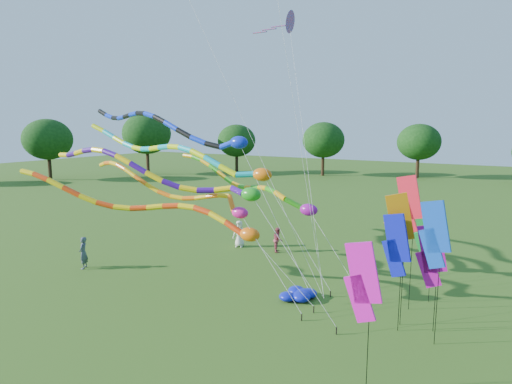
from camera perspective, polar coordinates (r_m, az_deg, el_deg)
The scene contains 20 objects.
ground at distance 17.41m, azimuth -4.25°, elevation -17.65°, with size 160.00×160.00×0.00m, color #295717.
tree_ring at distance 9.63m, azimuth -13.37°, elevation -5.25°, with size 119.73×116.58×9.61m.
tube_kite_red at distance 20.55m, azimuth -12.97°, elevation -2.27°, with size 14.77×3.20×6.13m.
tube_kite_orange at distance 20.96m, azimuth -10.08°, elevation 0.13°, with size 13.04×1.45×6.39m.
tube_kite_purple at distance 18.76m, azimuth -11.86°, elevation 2.23°, with size 14.17×1.63×7.34m.
tube_kite_blue at distance 24.95m, azimuth -11.20°, elevation 8.41°, with size 17.05×3.12×9.40m.
tube_kite_cyan at distance 23.57m, azimuth -9.40°, elevation 4.86°, with size 16.56×1.66×8.36m.
tube_kite_green at distance 25.12m, azimuth -0.19°, elevation 0.68°, with size 13.87×4.61×6.35m.
delta_kite_high_c at distance 25.20m, azimuth 4.39°, elevation 21.67°, with size 6.79×5.95×14.80m.
banner_pole_magenta_b at distance 17.37m, azimuth 22.28°, elevation -7.92°, with size 1.16×0.27×4.21m.
banner_pole_red at distance 18.77m, azimuth 19.66°, elevation -1.64°, with size 1.16×0.20×5.79m.
banner_pole_orange at distance 17.17m, azimuth 18.49°, elevation -4.20°, with size 1.13×0.45×5.29m.
banner_pole_green at distance 20.11m, azimuth 21.79°, elevation -5.41°, with size 1.15×0.34×4.28m.
banner_pole_magenta_a at distance 13.05m, azimuth 13.97°, elevation -11.64°, with size 1.16×0.09×4.53m.
banner_pole_blue_b at distance 16.21m, azimuth 22.69°, elevation -5.33°, with size 1.15×0.34×5.26m.
banner_pole_blue_a at distance 16.95m, azimuth 18.16°, elevation -6.80°, with size 1.15×0.32×4.58m.
blue_nylon_heap at distance 19.89m, azimuth 6.03°, elevation -13.54°, with size 0.98×1.24×0.45m.
person_a at distance 27.59m, azimuth -2.24°, elevation -5.58°, with size 0.84×0.55×1.72m, color silver.
person_b at distance 25.34m, azimuth -22.04°, elevation -7.53°, with size 0.64×0.42×1.77m, color #3E4957.
person_c at distance 26.61m, azimuth 2.93°, elevation -6.35°, with size 0.74×0.58×1.53m, color #9B3847.
Camera 1 is at (9.01, -12.69, 7.81)m, focal length 30.00 mm.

